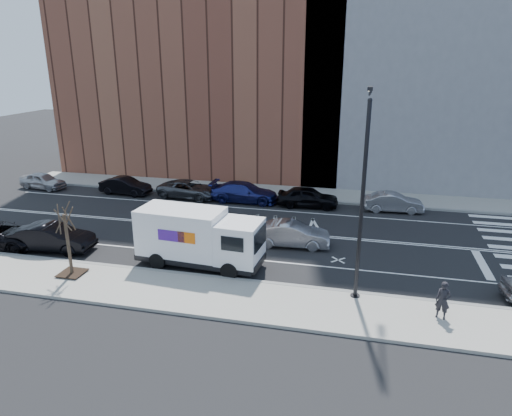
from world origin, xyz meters
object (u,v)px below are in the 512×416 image
at_px(fedex_van, 199,237).
at_px(far_parked_b, 125,186).
at_px(pedestrian, 443,300).
at_px(far_parked_a, 43,181).
at_px(driving_sedan, 292,234).

xyz_separation_m(fedex_van, far_parked_b, (-10.40, 11.27, -0.92)).
bearing_deg(pedestrian, fedex_van, -174.43).
distance_m(fedex_van, pedestrian, 12.12).
distance_m(far_parked_a, pedestrian, 32.91).
bearing_deg(fedex_van, far_parked_a, 152.30).
bearing_deg(driving_sedan, fedex_van, 126.19).
xyz_separation_m(fedex_van, pedestrian, (11.76, -2.87, -0.63)).
height_order(far_parked_b, pedestrian, pedestrian).
relative_size(fedex_van, pedestrian, 4.15).
bearing_deg(far_parked_b, pedestrian, -117.45).
relative_size(far_parked_b, driving_sedan, 0.95).
xyz_separation_m(fedex_van, driving_sedan, (4.38, 3.72, -0.88)).
bearing_deg(fedex_van, driving_sedan, 44.49).
distance_m(far_parked_a, driving_sedan, 23.59).
height_order(far_parked_a, far_parked_b, far_parked_b).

